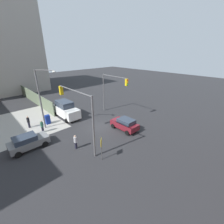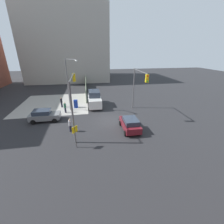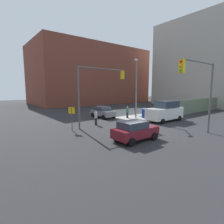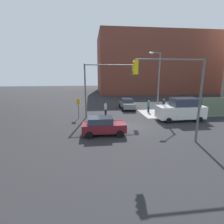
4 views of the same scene
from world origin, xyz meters
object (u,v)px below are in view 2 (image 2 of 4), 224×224
mailbox_blue (76,103)px  street_lamp_corner (69,82)px  traffic_signal_nw_corner (73,94)px  hatchback_gray (44,115)px  van_white_delivery (94,99)px  pedestrian_walking_north (70,125)px  hatchback_maroon (130,124)px  pedestrian_crossing (61,102)px  traffic_signal_se_corner (138,83)px  pedestrian_waiting (65,107)px

mailbox_blue → street_lamp_corner: bearing=156.6°
traffic_signal_nw_corner → hatchback_gray: bearing=50.6°
van_white_delivery → pedestrian_walking_north: van_white_delivery is taller
hatchback_gray → van_white_delivery: (4.93, -7.18, 0.44)m
traffic_signal_nw_corner → hatchback_maroon: bearing=-96.9°
hatchback_maroon → van_white_delivery: (9.38, 3.74, 0.44)m
mailbox_blue → pedestrian_crossing: 2.48m
traffic_signal_se_corner → hatchback_gray: (-0.78, 13.48, -3.79)m
street_lamp_corner → pedestrian_walking_north: (-6.93, -0.35, -3.84)m
mailbox_blue → pedestrian_walking_north: pedestrian_walking_north is taller
traffic_signal_nw_corner → hatchback_gray: (3.68, 4.48, -3.84)m
mailbox_blue → van_white_delivery: bearing=-83.9°
traffic_signal_nw_corner → pedestrian_waiting: (6.26, 2.00, -3.80)m
traffic_signal_nw_corner → pedestrian_crossing: (8.86, 2.90, -3.78)m
pedestrian_crossing → pedestrian_walking_north: 9.07m
hatchback_gray → traffic_signal_nw_corner: bearing=-129.4°
pedestrian_waiting → traffic_signal_nw_corner: bearing=-5.9°
hatchback_maroon → van_white_delivery: size_ratio=0.71×
pedestrian_crossing → pedestrian_waiting: bearing=1.5°
pedestrian_walking_north → traffic_signal_se_corner: bearing=126.3°
traffic_signal_nw_corner → street_lamp_corner: 7.07m
hatchback_maroon → pedestrian_walking_north: size_ratio=2.32×
traffic_signal_se_corner → pedestrian_walking_north: size_ratio=3.91×
traffic_signal_se_corner → pedestrian_waiting: bearing=80.7°
street_lamp_corner → traffic_signal_nw_corner: bearing=-171.5°
pedestrian_waiting → hatchback_gray: bearing=-67.4°
hatchback_gray → traffic_signal_se_corner: bearing=-86.7°
traffic_signal_nw_corner → mailbox_blue: 9.16m
street_lamp_corner → pedestrian_crossing: size_ratio=4.61×
traffic_signal_nw_corner → van_white_delivery: 9.64m
hatchback_maroon → pedestrian_crossing: size_ratio=2.22×
street_lamp_corner → pedestrian_walking_north: 7.93m
traffic_signal_nw_corner → van_white_delivery: traffic_signal_nw_corner is taller
pedestrian_crossing → pedestrian_waiting: 2.75m
street_lamp_corner → mailbox_blue: bearing=-23.4°
traffic_signal_nw_corner → hatchback_maroon: traffic_signal_nw_corner is taller
street_lamp_corner → pedestrian_waiting: 4.00m
pedestrian_crossing → hatchback_maroon: bearing=26.5°
pedestrian_crossing → pedestrian_walking_north: (-8.80, -2.20, -0.04)m
street_lamp_corner → pedestrian_waiting: size_ratio=4.72×
mailbox_blue → pedestrian_waiting: (-2.00, 1.50, 0.12)m
traffic_signal_nw_corner → traffic_signal_se_corner: size_ratio=1.00×
street_lamp_corner → hatchback_gray: size_ratio=2.01×
mailbox_blue → pedestrian_waiting: size_ratio=0.84×
mailbox_blue → hatchback_maroon: hatchback_maroon is taller
mailbox_blue → pedestrian_crossing: (0.60, 2.40, 0.14)m
hatchback_gray → pedestrian_walking_north: bearing=-133.7°
mailbox_blue → hatchback_gray: (-4.59, 3.98, 0.08)m
mailbox_blue → pedestrian_walking_north: size_ratio=0.86×
hatchback_maroon → hatchback_gray: bearing=67.8°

